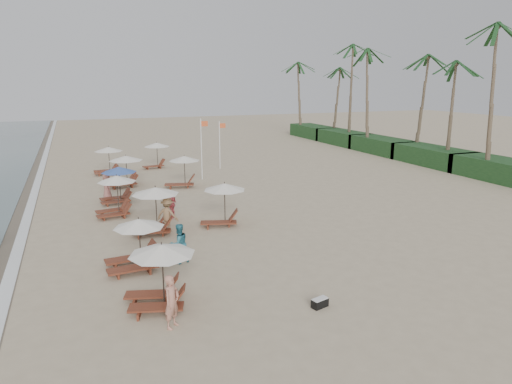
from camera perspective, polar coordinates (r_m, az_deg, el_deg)
name	(u,v)px	position (r m, az deg, el deg)	size (l,w,h in m)	color
ground	(281,248)	(21.30, 3.08, -6.91)	(160.00, 160.00, 0.00)	tan
wet_sand_band	(2,218)	(29.32, -28.97, -2.87)	(3.20, 140.00, 0.01)	#6B5E4C
foam_line	(28,216)	(29.17, -26.44, -2.65)	(0.50, 140.00, 0.02)	white
shrub_hedge	(433,156)	(45.09, 21.08, 4.19)	(3.20, 53.00, 1.60)	#193D1C
palm_row	(434,52)	(45.27, 21.20, 15.82)	(7.00, 52.00, 12.30)	brown
lounger_station_0	(157,274)	(15.96, -12.15, -9.93)	(2.50, 2.24, 2.19)	brown
lounger_station_1	(134,246)	(19.30, -14.93, -6.50)	(2.51, 2.05, 2.09)	brown
lounger_station_2	(152,209)	(23.54, -12.76, -2.11)	(2.63, 2.36, 2.33)	brown
lounger_station_3	(114,195)	(27.00, -17.16, -0.41)	(2.41, 2.13, 2.32)	brown
lounger_station_4	(117,184)	(29.88, -16.89, 0.95)	(2.41, 2.16, 2.30)	brown
lounger_station_5	(123,171)	(34.63, -16.13, 2.54)	(2.71, 2.40, 2.23)	brown
lounger_station_6	(107,160)	(39.53, -18.01, 3.83)	(2.46, 2.27, 2.24)	brown
inland_station_0	(222,199)	(24.17, -4.22, -0.93)	(2.67, 2.24, 2.22)	brown
inland_station_1	(182,169)	(33.35, -9.17, 2.82)	(2.81, 2.24, 2.22)	brown
inland_station_2	(155,152)	(41.19, -12.35, 4.90)	(2.58, 2.24, 2.22)	brown
beachgoer_near	(172,302)	(14.74, -10.40, -13.21)	(0.63, 0.41, 1.72)	tan
beachgoer_mid_a	(179,244)	(19.56, -9.53, -6.32)	(0.83, 0.65, 1.71)	teal
beachgoer_mid_b	(168,215)	(23.67, -10.91, -2.79)	(1.14, 0.65, 1.76)	olive
beachgoer_far_a	(172,204)	(25.88, -10.41, -1.48)	(0.97, 0.40, 1.65)	#D5555E
beachgoer_far_b	(107,187)	(30.99, -18.00, 0.62)	(0.84, 0.54, 1.71)	#A7655B
duffel_bag	(320,303)	(16.13, 7.91, -13.43)	(0.63, 0.43, 0.32)	black
flag_pole_near	(202,146)	(35.62, -6.73, 5.66)	(0.59, 0.08, 4.70)	silver
flag_pole_far	(220,142)	(40.07, -4.48, 6.16)	(0.60, 0.08, 4.13)	silver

